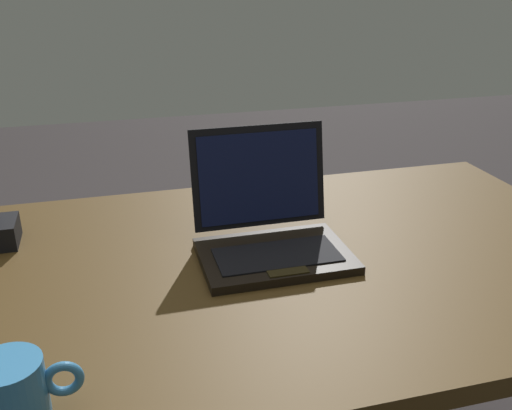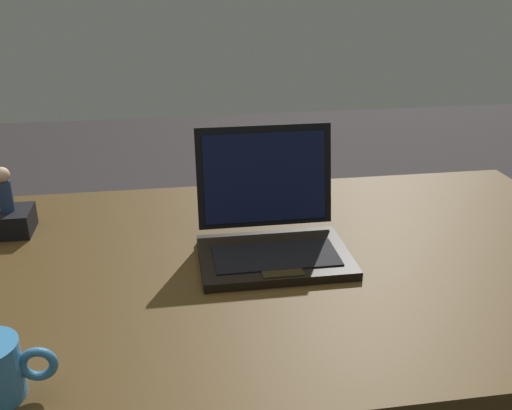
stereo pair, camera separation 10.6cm
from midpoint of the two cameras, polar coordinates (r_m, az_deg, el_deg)
desk at (r=1.13m, az=1.32°, el=-8.20°), size 1.53×0.83×0.71m
laptop_front at (r=1.11m, az=4.27°, el=-2.58°), size 0.29×0.24×0.23m
figurine_stand at (r=1.29m, az=-21.20°, el=-1.60°), size 0.09×0.09×0.05m
figurine at (r=1.26m, az=-21.68°, el=1.56°), size 0.03×0.03×0.10m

